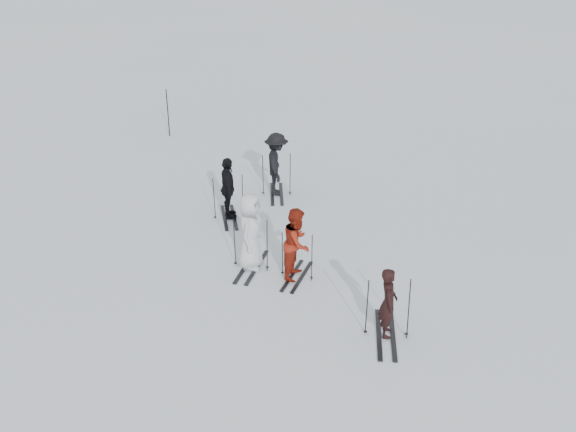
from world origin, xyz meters
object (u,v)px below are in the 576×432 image
at_px(skier_near_dark, 388,304).
at_px(skier_uphill_left, 228,189).
at_px(skier_grey, 250,232).
at_px(skier_red, 297,244).
at_px(skier_uphill_far, 276,165).
at_px(piste_marker, 168,113).

height_order(skier_near_dark, skier_uphill_left, skier_uphill_left).
bearing_deg(skier_grey, skier_uphill_left, 29.62).
bearing_deg(skier_red, skier_uphill_left, 48.10).
xyz_separation_m(skier_red, skier_uphill_far, (-0.82, 5.06, 0.10)).
bearing_deg(skier_uphill_far, skier_near_dark, -164.58).
distance_m(skier_grey, skier_uphill_left, 2.99).
relative_size(skier_grey, piste_marker, 1.02).
xyz_separation_m(skier_uphill_left, piste_marker, (-3.40, 7.56, 0.05)).
relative_size(skier_red, skier_uphill_left, 0.98).
bearing_deg(skier_near_dark, skier_red, 42.55).
xyz_separation_m(skier_grey, skier_uphill_far, (0.31, 4.65, 0.02)).
height_order(skier_uphill_left, piste_marker, piste_marker).
distance_m(skier_red, skier_grey, 1.21).
bearing_deg(skier_red, piste_marker, 42.43).
xyz_separation_m(skier_grey, piste_marker, (-4.33, 10.41, -0.02)).
height_order(skier_near_dark, piste_marker, piste_marker).
bearing_deg(skier_red, skier_near_dark, -124.38).
height_order(skier_grey, skier_uphill_left, skier_grey).
relative_size(skier_near_dark, skier_grey, 0.79).
bearing_deg(skier_uphill_left, skier_uphill_far, -47.20).
height_order(skier_grey, skier_uphill_far, skier_uphill_far).
xyz_separation_m(skier_near_dark, skier_grey, (-3.06, 2.70, 0.20)).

